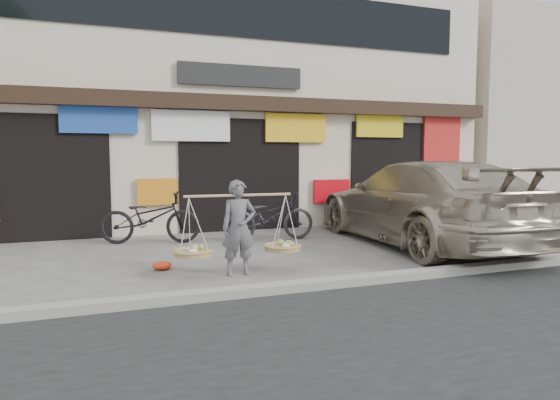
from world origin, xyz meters
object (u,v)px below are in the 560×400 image
object	(u,v)px
bike_0	(150,218)
suv	(421,203)
bike_2	(269,216)
street_vendor	(239,232)

from	to	relation	value
bike_0	suv	size ratio (longest dim) A/B	0.34
bike_0	bike_2	size ratio (longest dim) A/B	1.03
suv	bike_2	bearing A→B (deg)	-25.56
street_vendor	bike_0	bearing A→B (deg)	109.66
bike_2	suv	xyz separation A→B (m)	(2.77, -1.51, 0.34)
street_vendor	suv	xyz separation A→B (m)	(4.22, 1.23, 0.20)
bike_0	street_vendor	bearing A→B (deg)	-148.17
street_vendor	bike_2	world-z (taller)	street_vendor
bike_2	bike_0	bearing A→B (deg)	77.89
street_vendor	suv	world-z (taller)	suv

